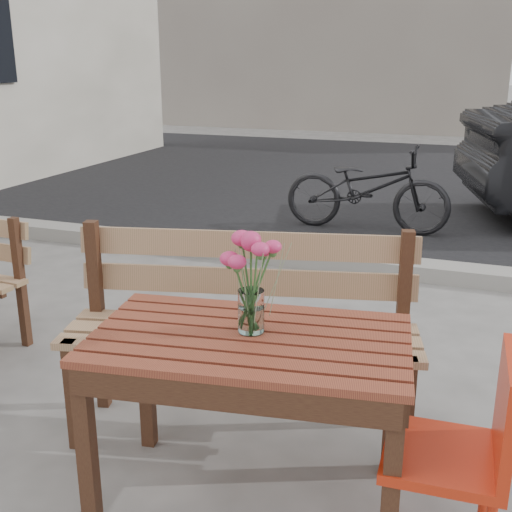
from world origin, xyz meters
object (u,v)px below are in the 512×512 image
at_px(main_vase, 251,271).
at_px(bicycle, 367,188).
at_px(red_chair, 468,445).
at_px(main_table, 250,365).

xyz_separation_m(main_vase, bicycle, (-0.33, 4.07, -0.50)).
height_order(red_chair, main_vase, main_vase).
bearing_deg(bicycle, main_table, -174.85).
bearing_deg(bicycle, main_vase, -174.91).
relative_size(main_vase, bicycle, 0.23).
relative_size(red_chair, main_vase, 2.08).
height_order(main_table, main_vase, main_vase).
relative_size(main_table, main_vase, 3.25).
bearing_deg(main_table, bicycle, 86.57).
xyz_separation_m(red_chair, bicycle, (-1.09, 4.14, -0.03)).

